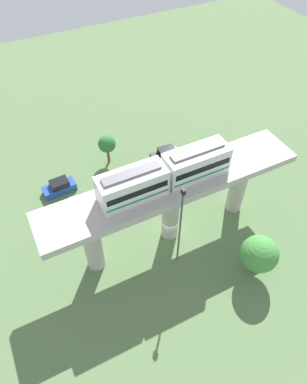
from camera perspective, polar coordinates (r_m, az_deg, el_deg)
name	(u,v)px	position (r m, az deg, el deg)	size (l,w,h in m)	color
ground_plane	(169,233)	(41.90, 2.58, -6.74)	(120.00, 120.00, 0.00)	#5B7A4C
viaduct	(171,197)	(36.82, 2.91, -0.83)	(5.20, 28.00, 8.77)	#B7B2AA
train	(165,174)	(33.77, 1.91, 2.97)	(2.64, 13.55, 3.24)	white
parked_car_black	(166,155)	(50.25, 2.01, 6.10)	(2.02, 4.29, 1.76)	black
parked_car_red	(152,187)	(45.63, -0.26, 0.78)	(2.69, 4.50, 1.76)	red
parked_car_blue	(59,187)	(47.27, -15.03, 0.79)	(2.08, 4.31, 1.76)	#284CB7
tree_near_viaduct	(107,144)	(48.52, -7.57, 7.72)	(2.42, 2.42, 4.47)	brown
tree_mid_lot	(259,254)	(37.76, 16.82, -9.60)	(3.90, 3.90, 5.41)	brown
signal_post	(180,225)	(34.92, 4.36, -5.34)	(0.44, 0.28, 11.37)	#4C4C51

